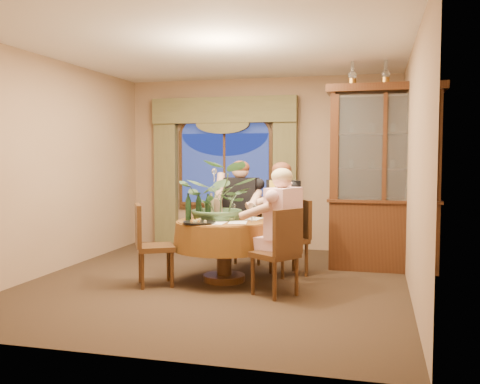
% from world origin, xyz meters
% --- Properties ---
extents(floor, '(5.00, 5.00, 0.00)m').
position_xyz_m(floor, '(0.00, 0.00, 0.00)').
color(floor, black).
rests_on(floor, ground).
extents(wall_back, '(4.50, 0.00, 4.50)m').
position_xyz_m(wall_back, '(0.00, 2.50, 1.40)').
color(wall_back, '#8C6C4D').
rests_on(wall_back, ground).
extents(wall_right, '(0.00, 5.00, 5.00)m').
position_xyz_m(wall_right, '(2.25, 0.00, 1.40)').
color(wall_right, '#8C6C4D').
rests_on(wall_right, ground).
extents(ceiling, '(5.00, 5.00, 0.00)m').
position_xyz_m(ceiling, '(0.00, 0.00, 2.80)').
color(ceiling, white).
rests_on(ceiling, wall_back).
extents(window, '(1.62, 0.10, 1.32)m').
position_xyz_m(window, '(-0.60, 2.43, 1.30)').
color(window, navy).
rests_on(window, wall_back).
extents(arched_transom, '(1.60, 0.06, 0.44)m').
position_xyz_m(arched_transom, '(-0.60, 2.43, 2.08)').
color(arched_transom, navy).
rests_on(arched_transom, wall_back).
extents(drapery_left, '(0.38, 0.14, 2.32)m').
position_xyz_m(drapery_left, '(-1.63, 2.38, 1.18)').
color(drapery_left, '#4E4A2A').
rests_on(drapery_left, floor).
extents(drapery_right, '(0.38, 0.14, 2.32)m').
position_xyz_m(drapery_right, '(0.43, 2.38, 1.18)').
color(drapery_right, '#4E4A2A').
rests_on(drapery_right, floor).
extents(swag_valance, '(2.45, 0.16, 0.42)m').
position_xyz_m(swag_valance, '(-0.60, 2.35, 2.28)').
color(swag_valance, '#4E4A2A').
rests_on(swag_valance, wall_back).
extents(dining_table, '(1.55, 1.55, 0.75)m').
position_xyz_m(dining_table, '(0.08, 0.06, 0.38)').
color(dining_table, maroon).
rests_on(dining_table, floor).
extents(china_cabinet, '(1.52, 0.60, 2.47)m').
position_xyz_m(china_cabinet, '(1.96, 1.26, 1.24)').
color(china_cabinet, '#32180C').
rests_on(china_cabinet, floor).
extents(oil_lamp_left, '(0.11, 0.11, 0.34)m').
position_xyz_m(oil_lamp_left, '(1.53, 1.26, 2.64)').
color(oil_lamp_left, '#A5722D').
rests_on(oil_lamp_left, china_cabinet).
extents(oil_lamp_center, '(0.11, 0.11, 0.34)m').
position_xyz_m(oil_lamp_center, '(1.96, 1.26, 2.64)').
color(oil_lamp_center, '#A5722D').
rests_on(oil_lamp_center, china_cabinet).
extents(oil_lamp_right, '(0.11, 0.11, 0.34)m').
position_xyz_m(oil_lamp_right, '(2.39, 1.26, 2.64)').
color(oil_lamp_right, '#A5722D').
rests_on(oil_lamp_right, china_cabinet).
extents(chair_right, '(0.58, 0.58, 0.96)m').
position_xyz_m(chair_right, '(0.80, -0.44, 0.48)').
color(chair_right, black).
rests_on(chair_right, floor).
extents(chair_back_right, '(0.59, 0.59, 0.96)m').
position_xyz_m(chair_back_right, '(0.78, 0.59, 0.48)').
color(chair_back_right, black).
rests_on(chair_back_right, floor).
extents(chair_back, '(0.44, 0.44, 0.96)m').
position_xyz_m(chair_back, '(0.11, 0.91, 0.48)').
color(chair_back, black).
rests_on(chair_back, floor).
extents(chair_front_left, '(0.57, 0.57, 0.96)m').
position_xyz_m(chair_front_left, '(-0.65, -0.34, 0.48)').
color(chair_front_left, black).
rests_on(chair_front_left, floor).
extents(person_pink, '(0.61, 0.64, 1.40)m').
position_xyz_m(person_pink, '(0.86, -0.25, 0.70)').
color(person_pink, '#EEBBC7').
rests_on(person_pink, floor).
extents(person_back, '(0.53, 0.49, 1.47)m').
position_xyz_m(person_back, '(0.08, 0.86, 0.74)').
color(person_back, black).
rests_on(person_back, floor).
extents(person_scarf, '(0.70, 0.71, 1.46)m').
position_xyz_m(person_scarf, '(0.72, 0.54, 0.73)').
color(person_scarf, black).
rests_on(person_scarf, floor).
extents(stoneware_vase, '(0.14, 0.14, 0.26)m').
position_xyz_m(stoneware_vase, '(-0.04, 0.18, 0.88)').
color(stoneware_vase, '#90745D').
rests_on(stoneware_vase, dining_table).
extents(centerpiece_plant, '(0.96, 1.07, 0.83)m').
position_xyz_m(centerpiece_plant, '(0.00, 0.16, 1.37)').
color(centerpiece_plant, '#3D5D38').
rests_on(centerpiece_plant, dining_table).
extents(olive_bowl, '(0.14, 0.14, 0.05)m').
position_xyz_m(olive_bowl, '(0.15, 0.02, 0.77)').
color(olive_bowl, '#4D5E2C').
rests_on(olive_bowl, dining_table).
extents(cheese_platter, '(0.38, 0.38, 0.02)m').
position_xyz_m(cheese_platter, '(-0.12, -0.29, 0.76)').
color(cheese_platter, black).
rests_on(cheese_platter, dining_table).
extents(wine_bottle_0, '(0.07, 0.07, 0.33)m').
position_xyz_m(wine_bottle_0, '(-0.10, -0.03, 0.92)').
color(wine_bottle_0, black).
rests_on(wine_bottle_0, dining_table).
extents(wine_bottle_1, '(0.07, 0.07, 0.33)m').
position_xyz_m(wine_bottle_1, '(-0.23, 0.01, 0.92)').
color(wine_bottle_1, black).
rests_on(wine_bottle_1, dining_table).
extents(wine_bottle_2, '(0.07, 0.07, 0.33)m').
position_xyz_m(wine_bottle_2, '(-0.36, -0.02, 0.92)').
color(wine_bottle_2, black).
rests_on(wine_bottle_2, dining_table).
extents(wine_bottle_3, '(0.07, 0.07, 0.33)m').
position_xyz_m(wine_bottle_3, '(-0.10, 0.08, 0.92)').
color(wine_bottle_3, tan).
rests_on(wine_bottle_3, dining_table).
extents(tasting_paper_0, '(0.26, 0.33, 0.00)m').
position_xyz_m(tasting_paper_0, '(0.29, -0.11, 0.75)').
color(tasting_paper_0, white).
rests_on(tasting_paper_0, dining_table).
extents(tasting_paper_1, '(0.25, 0.33, 0.00)m').
position_xyz_m(tasting_paper_1, '(0.38, 0.29, 0.75)').
color(tasting_paper_1, white).
rests_on(tasting_paper_1, dining_table).
extents(tasting_paper_2, '(0.22, 0.31, 0.00)m').
position_xyz_m(tasting_paper_2, '(0.06, -0.23, 0.75)').
color(tasting_paper_2, white).
rests_on(tasting_paper_2, dining_table).
extents(wine_glass_person_pink, '(0.07, 0.07, 0.18)m').
position_xyz_m(wine_glass_person_pink, '(0.46, -0.09, 0.84)').
color(wine_glass_person_pink, silver).
rests_on(wine_glass_person_pink, dining_table).
extents(wine_glass_person_back, '(0.07, 0.07, 0.18)m').
position_xyz_m(wine_glass_person_back, '(0.08, 0.47, 0.84)').
color(wine_glass_person_back, silver).
rests_on(wine_glass_person_back, dining_table).
extents(wine_glass_person_scarf, '(0.07, 0.07, 0.18)m').
position_xyz_m(wine_glass_person_scarf, '(0.40, 0.31, 0.84)').
color(wine_glass_person_scarf, silver).
rests_on(wine_glass_person_scarf, dining_table).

